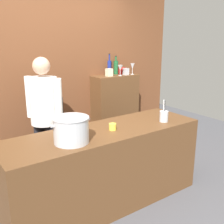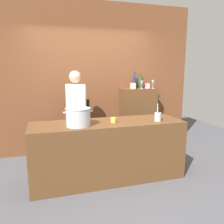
{
  "view_description": "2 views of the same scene",
  "coord_description": "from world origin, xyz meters",
  "views": [
    {
      "loc": [
        -1.58,
        -2.36,
        1.9
      ],
      "look_at": [
        0.29,
        0.28,
        1.0
      ],
      "focal_mm": 43.94,
      "sensor_mm": 36.0,
      "label": 1
    },
    {
      "loc": [
        -0.89,
        -3.19,
        1.68
      ],
      "look_at": [
        0.16,
        0.32,
        0.99
      ],
      "focal_mm": 36.24,
      "sensor_mm": 36.0,
      "label": 2
    }
  ],
  "objects": [
    {
      "name": "wine_bottle_green",
      "position": [
        1.09,
        1.29,
        1.4
      ],
      "size": [
        0.08,
        0.08,
        0.3
      ],
      "color": "#1E592D",
      "rests_on": "bar_cabinet"
    },
    {
      "name": "wine_glass_wide",
      "position": [
        1.04,
        1.1,
        1.41
      ],
      "size": [
        0.08,
        0.08,
        0.17
      ],
      "color": "silver",
      "rests_on": "bar_cabinet"
    },
    {
      "name": "brick_back_panel",
      "position": [
        0.0,
        1.4,
        1.5
      ],
      "size": [
        4.4,
        0.1,
        3.0
      ],
      "primitive_type": "cube",
      "color": "brown",
      "rests_on": "ground_plane"
    },
    {
      "name": "chef",
      "position": [
        -0.37,
        0.79,
        0.96
      ],
      "size": [
        0.41,
        0.47,
        1.66
      ],
      "rotation": [
        0.0,
        0.0,
        2.1
      ],
      "color": "black",
      "rests_on": "ground_plane"
    },
    {
      "name": "ground_plane",
      "position": [
        0.0,
        0.0,
        0.0
      ],
      "size": [
        8.0,
        8.0,
        0.0
      ],
      "primitive_type": "plane",
      "color": "#4C4C51"
    },
    {
      "name": "butter_jar",
      "position": [
        0.08,
        -0.04,
        0.94
      ],
      "size": [
        0.08,
        0.08,
        0.07
      ],
      "primitive_type": "cylinder",
      "color": "yellow",
      "rests_on": "prep_counter"
    },
    {
      "name": "spice_tin_cream",
      "position": [
        0.86,
        1.15,
        1.35
      ],
      "size": [
        0.09,
        0.09,
        0.12
      ],
      "primitive_type": "cube",
      "color": "beige",
      "rests_on": "bar_cabinet"
    },
    {
      "name": "prep_counter",
      "position": [
        0.0,
        0.0,
        0.45
      ],
      "size": [
        2.3,
        0.7,
        0.9
      ],
      "primitive_type": "cube",
      "color": "brown",
      "rests_on": "ground_plane"
    },
    {
      "name": "bar_cabinet",
      "position": [
        1.0,
        1.19,
        0.64
      ],
      "size": [
        0.76,
        0.32,
        1.29
      ],
      "primitive_type": "cube",
      "color": "brown",
      "rests_on": "ground_plane"
    },
    {
      "name": "spice_tin_silver",
      "position": [
        1.17,
        1.12,
        1.34
      ],
      "size": [
        0.08,
        0.08,
        0.11
      ],
      "primitive_type": "cube",
      "color": "#B2B2B7",
      "rests_on": "bar_cabinet"
    },
    {
      "name": "utensil_crock",
      "position": [
        0.75,
        -0.15,
        0.97
      ],
      "size": [
        0.1,
        0.1,
        0.27
      ],
      "color": "#B7BABF",
      "rests_on": "prep_counter"
    },
    {
      "name": "wine_glass_short",
      "position": [
        1.29,
        1.11,
        1.41
      ],
      "size": [
        0.07,
        0.07,
        0.18
      ],
      "color": "silver",
      "rests_on": "bar_cabinet"
    },
    {
      "name": "spice_tin_red",
      "position": [
        1.17,
        1.22,
        1.34
      ],
      "size": [
        0.09,
        0.09,
        0.11
      ],
      "primitive_type": "cube",
      "color": "red",
      "rests_on": "bar_cabinet"
    },
    {
      "name": "wine_bottle_cobalt",
      "position": [
        0.93,
        1.25,
        1.41
      ],
      "size": [
        0.06,
        0.06,
        0.34
      ],
      "color": "navy",
      "rests_on": "bar_cabinet"
    },
    {
      "name": "stockpot_large",
      "position": [
        -0.46,
        -0.11,
        1.03
      ],
      "size": [
        0.41,
        0.35,
        0.25
      ],
      "color": "#B7BABF",
      "rests_on": "prep_counter"
    }
  ]
}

